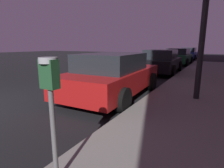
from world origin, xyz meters
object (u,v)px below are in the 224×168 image
car_black (161,62)px  car_blue (189,54)px  parking_meter (50,91)px  car_red (113,75)px  car_green (178,57)px

car_black → car_blue: size_ratio=1.06×
parking_meter → car_red: (-1.46, 3.91, -0.51)m
car_green → car_blue: size_ratio=1.00×
parking_meter → car_green: parking_meter is taller
parking_meter → car_black: bearing=98.4°
parking_meter → car_red: size_ratio=0.33×
car_black → car_green: size_ratio=1.06×
parking_meter → car_red: 4.20m
car_red → car_black: same height
car_red → car_blue: bearing=90.0°
car_green → parking_meter: bearing=-84.7°
car_black → parking_meter: bearing=-81.6°
car_black → car_green: bearing=90.0°
car_red → car_blue: (-0.00, 18.70, -0.02)m
car_blue → car_black: bearing=-90.0°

